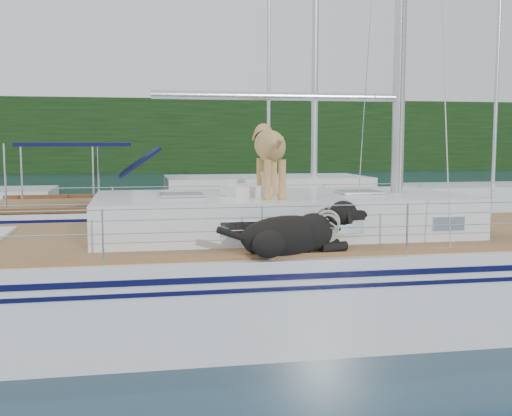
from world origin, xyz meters
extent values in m
plane|color=black|center=(0.00, 0.00, 0.00)|extent=(120.00, 120.00, 0.00)
cube|color=black|center=(0.00, 45.00, 3.00)|extent=(90.00, 3.00, 6.00)
cube|color=#595147|center=(0.00, 46.20, 0.60)|extent=(92.00, 1.00, 1.20)
cube|color=silver|center=(0.00, 0.00, 0.50)|extent=(12.00, 3.80, 1.40)
cube|color=brown|center=(0.00, 0.00, 1.23)|extent=(11.52, 3.50, 0.06)
cube|color=silver|center=(0.80, 0.00, 1.54)|extent=(5.20, 2.50, 0.55)
cylinder|color=silver|center=(0.80, 0.00, 3.21)|extent=(3.60, 0.12, 0.12)
cylinder|color=silver|center=(0.00, -1.75, 1.82)|extent=(10.56, 0.01, 0.01)
cylinder|color=silver|center=(0.00, 1.75, 1.82)|extent=(10.56, 0.01, 0.01)
cube|color=blue|center=(-0.73, 1.43, 1.28)|extent=(0.65, 0.46, 0.05)
cube|color=silver|center=(0.30, -0.11, 1.88)|extent=(0.70, 0.64, 0.15)
torus|color=#BDB396|center=(1.02, -1.69, 1.62)|extent=(0.38, 0.22, 0.36)
cube|color=silver|center=(0.69, 6.20, 0.45)|extent=(11.00, 3.50, 1.30)
cube|color=brown|center=(0.69, 6.20, 1.10)|extent=(10.56, 3.29, 0.06)
cube|color=silver|center=(1.89, 6.20, 1.45)|extent=(4.80, 2.30, 0.55)
cube|color=#0E123C|center=(-2.51, 6.20, 2.50)|extent=(2.40, 2.30, 0.08)
cube|color=silver|center=(4.00, 16.00, 0.40)|extent=(7.20, 3.00, 1.10)
cylinder|color=silver|center=(4.00, 16.00, 6.00)|extent=(0.14, 0.14, 11.00)
cube|color=silver|center=(12.00, 13.00, 0.40)|extent=(6.40, 3.00, 1.10)
cylinder|color=silver|center=(12.00, 13.00, 6.00)|extent=(0.14, 0.14, 11.00)
camera|label=1|loc=(-1.24, -8.98, 2.58)|focal=45.00mm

